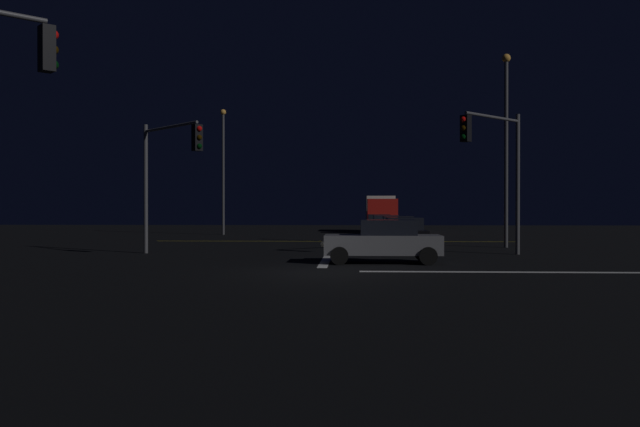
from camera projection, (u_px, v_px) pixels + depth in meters
name	position (u px, v px, depth m)	size (l,w,h in m)	color
ground	(320.00, 273.00, 20.79)	(120.00, 120.00, 0.10)	black
stop_line_north	(329.00, 254.00, 28.53)	(0.35, 13.23, 0.01)	white
centre_line_ns	(336.00, 241.00, 40.12)	(22.00, 0.15, 0.01)	yellow
crosswalk_bar_east	(574.00, 272.00, 20.41)	(13.23, 0.40, 0.01)	white
sedan_black	(404.00, 234.00, 30.29)	(2.02, 4.33, 1.57)	black
sedan_orange	(398.00, 230.00, 36.49)	(2.02, 4.33, 1.57)	#C66014
sedan_white	(386.00, 227.00, 43.05)	(2.02, 4.33, 1.57)	silver
sedan_green	(379.00, 224.00, 49.81)	(2.02, 4.33, 1.57)	#14512D
box_truck	(381.00, 212.00, 56.54)	(2.68, 8.28, 3.08)	red
sedan_gray_crossing	(384.00, 241.00, 23.98)	(4.33, 2.02, 1.57)	slate
traffic_signal_ne	(496.00, 156.00, 27.40)	(3.00, 3.00, 6.06)	#4C4C51
traffic_signal_nw	(167.00, 162.00, 27.88)	(3.34, 3.34, 5.71)	#4C4C51
streetlamp_left_far	(223.00, 163.00, 50.50)	(0.44, 0.44, 9.60)	#424247
streetlamp_right_near	(506.00, 137.00, 33.66)	(0.44, 0.44, 9.87)	#424247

